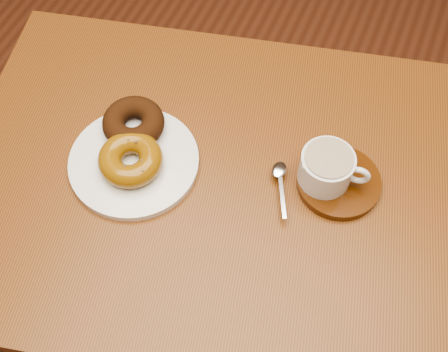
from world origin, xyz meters
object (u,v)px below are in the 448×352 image
at_px(cafe_table, 214,214).
at_px(coffee_cup, 327,168).
at_px(saucer, 338,182).
at_px(donut_plate, 134,162).

distance_m(cafe_table, coffee_cup, 0.25).
bearing_deg(saucer, donut_plate, -164.14).
bearing_deg(coffee_cup, donut_plate, -169.09).
distance_m(donut_plate, coffee_cup, 0.32).
bearing_deg(saucer, cafe_table, -160.62).
bearing_deg(donut_plate, cafe_table, 10.51).
height_order(cafe_table, donut_plate, donut_plate).
relative_size(saucer, coffee_cup, 1.21).
height_order(saucer, coffee_cup, coffee_cup).
xyz_separation_m(saucer, coffee_cup, (-0.02, -0.01, 0.04)).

